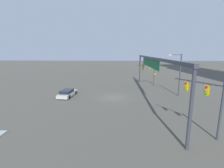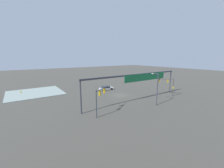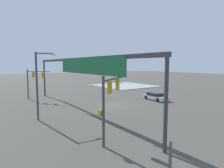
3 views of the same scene
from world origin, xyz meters
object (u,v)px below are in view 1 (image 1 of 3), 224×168
(traffic_signal_opposite_side, at_px, (150,70))
(sedan_car_approaching, at_px, (67,93))
(traffic_signal_near_corner, at_px, (206,96))
(streetlamp_curved_arm, at_px, (179,72))

(traffic_signal_opposite_side, bearing_deg, sedan_car_approaching, -5.99)
(traffic_signal_near_corner, relative_size, traffic_signal_opposite_side, 1.00)
(streetlamp_curved_arm, relative_size, sedan_car_approaching, 1.48)
(traffic_signal_opposite_side, xyz_separation_m, sedan_car_approaching, (10.12, -16.07, -3.02))
(traffic_signal_near_corner, relative_size, sedan_car_approaching, 1.05)
(traffic_signal_near_corner, height_order, streetlamp_curved_arm, streetlamp_curved_arm)
(traffic_signal_opposite_side, relative_size, sedan_car_approaching, 1.05)
(streetlamp_curved_arm, height_order, sedan_car_approaching, streetlamp_curved_arm)
(traffic_signal_opposite_side, bearing_deg, streetlamp_curved_arm, 71.00)
(traffic_signal_opposite_side, height_order, streetlamp_curved_arm, streetlamp_curved_arm)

